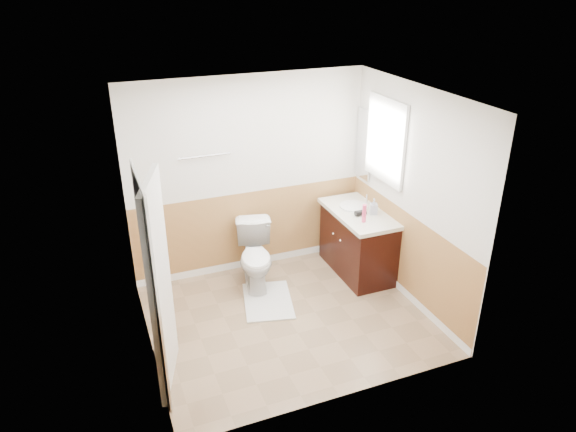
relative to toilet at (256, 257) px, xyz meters
name	(u,v)px	position (x,y,z in m)	size (l,w,h in m)	color
floor	(288,318)	(0.10, -0.81, -0.39)	(3.00, 3.00, 0.00)	#8C7051
ceiling	(288,97)	(0.10, -0.81, 2.11)	(3.00, 3.00, 0.00)	white
wall_back	(249,177)	(0.10, 0.49, 0.86)	(3.00, 3.00, 0.00)	silver
wall_front	(346,281)	(0.10, -2.11, 0.86)	(3.00, 3.00, 0.00)	silver
wall_left	(139,244)	(-1.40, -0.81, 0.86)	(3.00, 3.00, 0.00)	silver
wall_right	(412,197)	(1.60, -0.81, 0.86)	(3.00, 3.00, 0.00)	silver
wainscot_back	(251,231)	(0.10, 0.47, 0.11)	(3.00, 3.00, 0.00)	tan
wainscot_front	(342,353)	(0.10, -2.10, 0.11)	(3.00, 3.00, 0.00)	tan
wainscot_left	(149,310)	(-1.39, -0.81, 0.11)	(2.60, 2.60, 0.00)	tan
wainscot_right	(405,256)	(1.59, -0.81, 0.11)	(2.60, 2.60, 0.00)	tan
toilet	(256,257)	(0.00, 0.00, 0.00)	(0.44, 0.77, 0.78)	white
bath_mat	(268,301)	(0.00, -0.42, -0.38)	(0.55, 0.80, 0.02)	silver
vanity_cabinet	(358,243)	(1.31, -0.17, 0.01)	(0.55, 1.10, 0.80)	black
vanity_knob_left	(341,240)	(1.01, -0.27, 0.16)	(0.03, 0.03, 0.03)	silver
vanity_knob_right	(333,234)	(1.01, -0.07, 0.16)	(0.03, 0.03, 0.03)	silver
countertop	(359,213)	(1.30, -0.17, 0.43)	(0.60, 1.15, 0.05)	beige
sink_basin	(354,206)	(1.31, -0.02, 0.47)	(0.36, 0.36, 0.02)	white
faucet	(367,200)	(1.49, -0.02, 0.53)	(0.02, 0.02, 0.14)	silver
lotion_bottle	(364,213)	(1.21, -0.45, 0.57)	(0.05, 0.05, 0.22)	#DE3965
soap_dispenser	(374,206)	(1.43, -0.30, 0.56)	(0.09, 0.09, 0.20)	#9A9FAE
hair_dryer_body	(360,213)	(1.26, -0.28, 0.49)	(0.07, 0.07, 0.14)	black
hair_dryer_handle	(358,216)	(1.23, -0.29, 0.46)	(0.03, 0.03, 0.07)	black
mirror_panel	(364,144)	(1.57, 0.29, 1.16)	(0.02, 0.35, 0.90)	silver
window_frame	(386,140)	(1.57, -0.23, 1.36)	(0.04, 0.80, 1.00)	white
window_glass	(387,140)	(1.58, -0.23, 1.36)	(0.01, 0.70, 0.90)	white
door	(160,287)	(-1.30, -1.26, 0.63)	(0.05, 0.80, 2.04)	white
door_frame	(151,288)	(-1.38, -1.26, 0.64)	(0.02, 0.92, 2.10)	white
door_knob	(162,274)	(-1.24, -0.93, 0.56)	(0.06, 0.06, 0.06)	silver
towel_bar	(205,156)	(-0.45, 0.43, 1.21)	(0.02, 0.02, 0.62)	silver
tp_holder_bar	(245,220)	(0.00, 0.41, 0.31)	(0.02, 0.02, 0.14)	silver
tp_roll	(245,220)	(0.00, 0.41, 0.31)	(0.11, 0.11, 0.10)	white
tp_sheet	(245,228)	(0.00, 0.41, 0.20)	(0.10, 0.01, 0.16)	white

